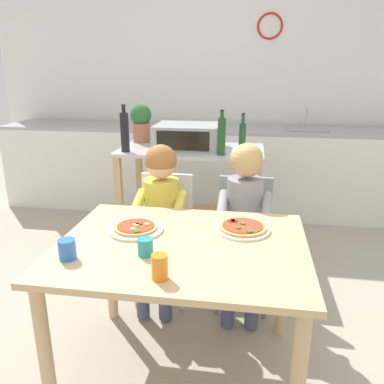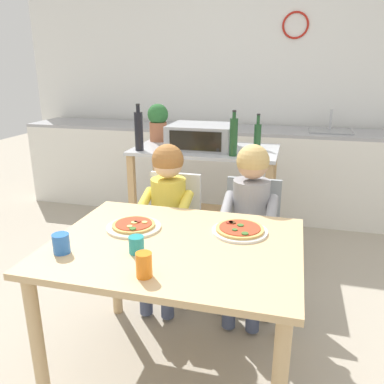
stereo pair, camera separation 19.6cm
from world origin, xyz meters
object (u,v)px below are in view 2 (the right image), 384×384
object	(u,v)px
dining_table	(176,263)
drinking_cup_orange	(144,265)
pizza_plate_white	(240,230)
bottle_squat_spirits	(258,135)
drinking_cup_blue	(61,243)
dining_chair_right	(250,234)
potted_herb_plant	(158,121)
bottle_slim_sauce	(234,136)
drinking_cup_teal	(136,245)
toaster_oven	(201,136)
bottle_clear_vinegar	(139,131)
kitchen_island_cart	(205,183)
pizza_plate_cream	(134,226)
child_in_grey_shirt	(249,211)
dining_chair_left	(172,226)
child_in_yellow_shirt	(166,205)

from	to	relation	value
dining_table	drinking_cup_orange	world-z (taller)	drinking_cup_orange
pizza_plate_white	bottle_squat_spirits	bearing A→B (deg)	92.40
pizza_plate_white	drinking_cup_blue	world-z (taller)	drinking_cup_blue
dining_chair_right	potted_herb_plant	bearing A→B (deg)	137.39
bottle_slim_sauce	drinking_cup_teal	size ratio (longest dim) A/B	4.24
toaster_oven	pizza_plate_white	xyz separation A→B (m)	(0.47, -1.16, -0.24)
dining_chair_right	drinking_cup_orange	distance (m)	1.12
pizza_plate_white	toaster_oven	bearing A→B (deg)	112.17
bottle_clear_vinegar	drinking_cup_orange	world-z (taller)	bottle_clear_vinegar
kitchen_island_cart	pizza_plate_cream	bearing A→B (deg)	-93.60
drinking_cup_teal	bottle_slim_sauce	bearing A→B (deg)	80.67
child_in_grey_shirt	drinking_cup_teal	world-z (taller)	child_in_grey_shirt
potted_herb_plant	dining_chair_left	world-z (taller)	potted_herb_plant
bottle_slim_sauce	dining_chair_left	world-z (taller)	bottle_slim_sauce
child_in_grey_shirt	kitchen_island_cart	bearing A→B (deg)	120.33
drinking_cup_teal	child_in_grey_shirt	bearing A→B (deg)	61.64
toaster_oven	dining_chair_right	world-z (taller)	toaster_oven
pizza_plate_white	drinking_cup_teal	size ratio (longest dim) A/B	3.59
toaster_oven	dining_chair_left	distance (m)	0.80
potted_herb_plant	drinking_cup_teal	distance (m)	1.78
bottle_slim_sauce	drinking_cup_blue	distance (m)	1.49
potted_herb_plant	dining_table	size ratio (longest dim) A/B	0.27
drinking_cup_orange	potted_herb_plant	bearing A→B (deg)	107.80
dining_chair_left	child_in_yellow_shirt	bearing A→B (deg)	-90.00
drinking_cup_teal	bottle_squat_spirits	bearing A→B (deg)	77.57
bottle_slim_sauce	dining_chair_left	size ratio (longest dim) A/B	0.39
kitchen_island_cart	bottle_clear_vinegar	distance (m)	0.67
kitchen_island_cart	bottle_squat_spirits	size ratio (longest dim) A/B	4.17
kitchen_island_cart	drinking_cup_teal	world-z (taller)	kitchen_island_cart
child_in_grey_shirt	dining_chair_right	bearing A→B (deg)	90.00
toaster_oven	pizza_plate_white	distance (m)	1.27
toaster_oven	drinking_cup_blue	world-z (taller)	toaster_oven
kitchen_island_cart	potted_herb_plant	bearing A→B (deg)	157.36
pizza_plate_cream	pizza_plate_white	distance (m)	0.53
kitchen_island_cart	toaster_oven	distance (m)	0.38
kitchen_island_cart	toaster_oven	xyz separation A→B (m)	(-0.03, -0.01, 0.38)
toaster_oven	dining_table	distance (m)	1.41
bottle_squat_spirits	dining_table	distance (m)	1.51
toaster_oven	bottle_squat_spirits	world-z (taller)	bottle_squat_spirits
dining_table	drinking_cup_orange	xyz separation A→B (m)	(-0.03, -0.32, 0.15)
bottle_clear_vinegar	dining_table	world-z (taller)	bottle_clear_vinegar
child_in_grey_shirt	drinking_cup_teal	xyz separation A→B (m)	(-0.40, -0.75, 0.08)
kitchen_island_cart	drinking_cup_teal	bearing A→B (deg)	-88.55
toaster_oven	dining_chair_right	distance (m)	0.93
dining_table	child_in_grey_shirt	xyz separation A→B (m)	(0.27, 0.61, 0.06)
bottle_slim_sauce	drinking_cup_orange	size ratio (longest dim) A/B	3.22
bottle_clear_vinegar	dining_table	bearing A→B (deg)	-61.00
bottle_slim_sauce	drinking_cup_orange	xyz separation A→B (m)	(-0.10, -1.46, -0.25)
drinking_cup_teal	kitchen_island_cart	bearing A→B (deg)	91.45
bottle_squat_spirits	pizza_plate_white	bearing A→B (deg)	-87.60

